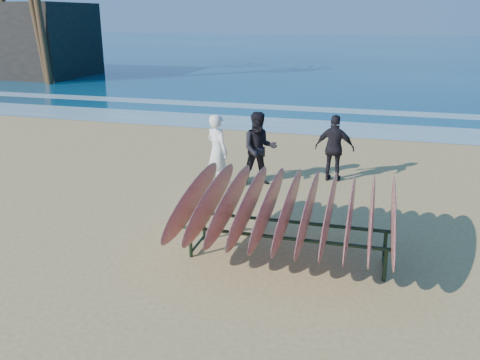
% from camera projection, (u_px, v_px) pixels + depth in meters
% --- Properties ---
extents(ground, '(120.00, 120.00, 0.00)m').
position_uv_depth(ground, '(226.00, 249.00, 8.33)').
color(ground, tan).
rests_on(ground, ground).
extents(ocean, '(160.00, 160.00, 0.00)m').
position_uv_depth(ocean, '(372.00, 49.00, 58.54)').
color(ocean, navy).
rests_on(ocean, ground).
extents(foam_near, '(160.00, 160.00, 0.00)m').
position_uv_depth(foam_near, '(315.00, 127.00, 17.46)').
color(foam_near, white).
rests_on(foam_near, ground).
extents(foam_far, '(160.00, 160.00, 0.00)m').
position_uv_depth(foam_far, '(328.00, 110.00, 20.65)').
color(foam_far, white).
rests_on(foam_far, ground).
extents(surfboard_rack, '(3.23, 2.74, 1.32)m').
position_uv_depth(surfboard_rack, '(288.00, 209.00, 7.75)').
color(surfboard_rack, black).
rests_on(surfboard_rack, ground).
extents(person_white, '(0.72, 0.66, 1.65)m').
position_uv_depth(person_white, '(217.00, 151.00, 11.11)').
color(person_white, white).
rests_on(person_white, ground).
extents(person_dark_a, '(0.98, 0.89, 1.66)m').
position_uv_depth(person_dark_a, '(259.00, 149.00, 11.31)').
color(person_dark_a, black).
rests_on(person_dark_a, ground).
extents(person_dark_b, '(0.92, 0.44, 1.54)m').
position_uv_depth(person_dark_b, '(335.00, 148.00, 11.60)').
color(person_dark_b, black).
rests_on(person_dark_b, ground).
extents(building, '(9.93, 5.52, 4.41)m').
position_uv_depth(building, '(10.00, 40.00, 32.13)').
color(building, '#2D2823').
rests_on(building, ground).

